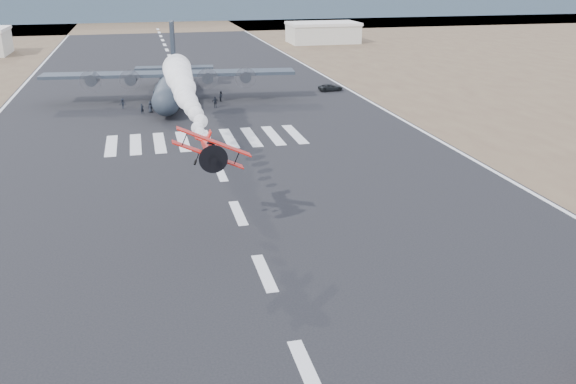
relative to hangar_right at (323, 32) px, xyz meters
name	(u,v)px	position (x,y,z in m)	size (l,w,h in m)	color
ground	(307,371)	(-46.00, -150.00, -3.01)	(500.00, 500.00, 0.00)	black
scrub_far	(155,23)	(-46.00, 80.00, -3.01)	(500.00, 80.00, 0.00)	brown
runway_markings	(198,122)	(-46.00, -90.00, -3.00)	(60.00, 260.00, 0.01)	silver
ridge_seg_d	(151,2)	(-46.00, 110.00, 3.49)	(150.00, 50.00, 13.00)	#8598A9
hangar_right	(323,32)	(0.00, 0.00, 0.00)	(20.50, 12.50, 5.90)	#B9B4A4
aerobatic_biplane	(210,150)	(-48.74, -129.78, 4.34)	(5.86, 5.68, 3.92)	red
smoke_trail	(181,79)	(-48.62, -97.89, 4.64)	(4.02, 39.44, 4.02)	white
transport_aircraft	(171,81)	(-48.65, -72.51, 0.07)	(41.48, 34.07, 11.96)	#212A32
support_vehicle	(331,87)	(-20.13, -71.93, -2.39)	(2.06, 4.46, 1.24)	black
crew_a	(151,106)	(-52.52, -81.33, -2.17)	(0.61, 0.50, 1.68)	black
crew_b	(221,96)	(-40.73, -76.33, -2.16)	(0.82, 0.51, 1.69)	black
crew_c	(123,103)	(-56.77, -78.16, -2.20)	(1.05, 0.49, 1.62)	black
crew_d	(215,102)	(-42.36, -81.06, -2.10)	(1.06, 0.54, 1.82)	black
crew_e	(150,107)	(-52.55, -82.10, -2.19)	(0.80, 0.49, 1.63)	black
crew_f	(161,103)	(-50.91, -79.89, -2.13)	(1.63, 0.53, 1.76)	black
crew_g	(142,109)	(-53.82, -82.70, -2.21)	(0.58, 0.48, 1.59)	black
crew_h	(178,104)	(-48.25, -80.58, -2.15)	(0.84, 0.52, 1.73)	black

